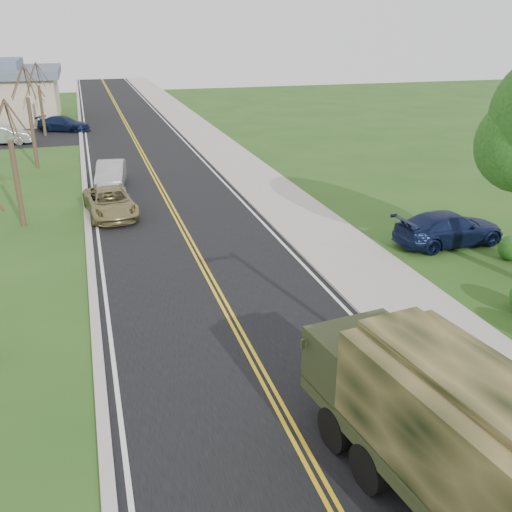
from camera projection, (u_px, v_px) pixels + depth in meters
name	position (u px, v px, depth m)	size (l,w,h in m)	color
road	(137.00, 145.00, 44.34)	(8.00, 120.00, 0.01)	black
curb_right	(190.00, 141.00, 45.42)	(0.30, 120.00, 0.12)	#9E998E
sidewalk_right	(211.00, 140.00, 45.88)	(3.20, 120.00, 0.10)	#9E998E
curb_left	(82.00, 147.00, 43.22)	(0.30, 120.00, 0.10)	#9E998E
bare_tree_b	(16.00, 173.00, 25.57)	(1.83, 2.14, 5.73)	#38281C
bare_tree_c	(32.00, 125.00, 36.11)	(2.04, 2.39, 6.42)	#38281C
bare_tree_d	(41.00, 105.00, 46.84)	(1.88, 2.20, 5.91)	#38281C
military_truck	(442.00, 422.00, 10.55)	(3.07, 6.69, 3.22)	black
suv_champagne	(110.00, 203.00, 27.64)	(2.17, 4.70, 1.31)	#8D814F
sedan_silver	(111.00, 174.00, 32.67)	(1.50, 4.30, 1.42)	#9FA0A4
pickup_navy	(449.00, 228.00, 23.99)	(1.97, 4.84, 1.41)	#101A3D
lot_car_silver	(3.00, 135.00, 44.20)	(1.53, 4.39, 1.45)	#B8B8BD
lot_car_navy	(64.00, 124.00, 49.60)	(1.83, 4.50, 1.30)	#0F1B3A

